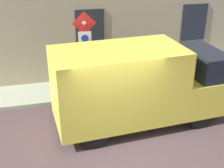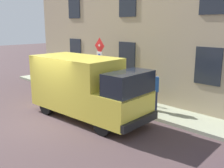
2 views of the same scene
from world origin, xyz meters
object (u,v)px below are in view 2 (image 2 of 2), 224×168
(bicycle_red, at_px, (115,89))
(pedestrian, at_px, (154,89))
(bicycle_blue, at_px, (127,92))
(sign_post_stacked, at_px, (100,60))
(litter_bin, at_px, (107,91))
(delivery_van, at_px, (86,86))
(bicycle_orange, at_px, (142,96))

(bicycle_red, xyz_separation_m, pedestrian, (-0.44, -2.82, 0.56))
(bicycle_blue, bearing_deg, sign_post_stacked, 35.63)
(sign_post_stacked, height_order, bicycle_red, sign_post_stacked)
(bicycle_red, height_order, litter_bin, litter_bin)
(sign_post_stacked, relative_size, bicycle_red, 1.71)
(bicycle_blue, relative_size, bicycle_red, 1.00)
(bicycle_blue, distance_m, litter_bin, 1.02)
(bicycle_blue, bearing_deg, delivery_van, 87.11)
(sign_post_stacked, height_order, delivery_van, sign_post_stacked)
(bicycle_red, bearing_deg, pedestrian, 164.09)
(delivery_van, bearing_deg, pedestrian, 51.90)
(sign_post_stacked, relative_size, bicycle_blue, 1.71)
(sign_post_stacked, distance_m, pedestrian, 3.12)
(bicycle_orange, xyz_separation_m, pedestrian, (-0.44, -1.02, 0.56))
(bicycle_blue, distance_m, pedestrian, 2.05)
(bicycle_blue, xyz_separation_m, pedestrian, (-0.44, -1.92, 0.56))
(sign_post_stacked, bearing_deg, bicycle_blue, -45.98)
(bicycle_red, bearing_deg, bicycle_orange, 173.03)
(bicycle_blue, bearing_deg, litter_bin, 43.93)
(sign_post_stacked, height_order, bicycle_blue, sign_post_stacked)
(bicycle_red, xyz_separation_m, litter_bin, (-0.80, -0.28, 0.08))
(delivery_van, xyz_separation_m, pedestrian, (2.42, -1.65, -0.26))
(sign_post_stacked, bearing_deg, litter_bin, -68.68)
(bicycle_orange, distance_m, bicycle_blue, 0.90)
(bicycle_red, distance_m, litter_bin, 0.85)
(sign_post_stacked, distance_m, delivery_van, 2.42)
(delivery_van, distance_m, bicycle_red, 3.20)
(pedestrian, bearing_deg, litter_bin, 57.86)
(bicycle_orange, height_order, litter_bin, litter_bin)
(pedestrian, height_order, litter_bin, pedestrian)
(delivery_van, relative_size, pedestrian, 3.17)
(delivery_van, height_order, bicycle_red, delivery_van)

